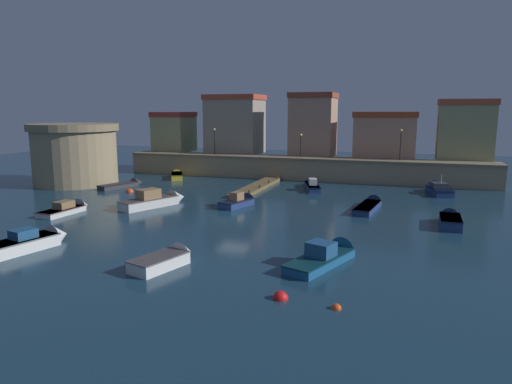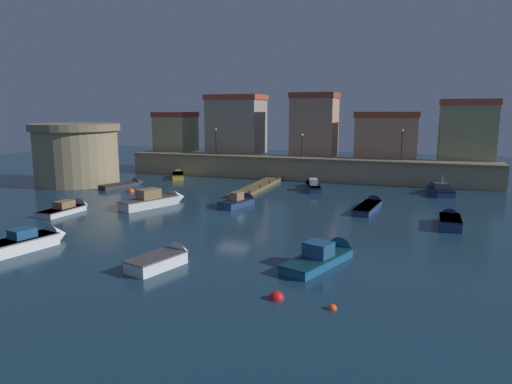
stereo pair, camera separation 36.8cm
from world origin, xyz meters
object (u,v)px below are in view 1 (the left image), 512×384
(quay_lamp_0, at_px, (214,137))
(moored_boat_11, at_px, (330,254))
(quay_lamp_2, at_px, (401,140))
(moored_boat_1, at_px, (450,220))
(quay_lamp_1, at_px, (301,141))
(mooring_buoy_2, at_px, (336,309))
(moored_boat_9, at_px, (437,189))
(moored_boat_2, at_px, (370,205))
(mooring_buoy_1, at_px, (130,192))
(moored_boat_5, at_px, (177,175))
(fortress_tower, at_px, (75,154))
(moored_boat_8, at_px, (168,259))
(moored_boat_4, at_px, (70,208))
(moored_boat_10, at_px, (157,200))
(moored_boat_3, at_px, (241,201))
(mooring_buoy_0, at_px, (280,299))
(moored_boat_6, at_px, (126,184))
(moored_boat_7, at_px, (311,185))
(moored_boat_0, at_px, (35,240))

(quay_lamp_0, height_order, moored_boat_11, quay_lamp_0)
(quay_lamp_2, xyz_separation_m, moored_boat_1, (4.30, -19.31, -4.79))
(quay_lamp_1, bearing_deg, mooring_buoy_2, -74.39)
(quay_lamp_0, height_order, moored_boat_9, quay_lamp_0)
(moored_boat_1, xyz_separation_m, moored_boat_2, (-6.26, 4.43, -0.13))
(mooring_buoy_1, bearing_deg, moored_boat_5, 91.08)
(fortress_tower, xyz_separation_m, moored_boat_11, (33.12, -18.42, -3.20))
(quay_lamp_1, xyz_separation_m, moored_boat_8, (0.47, -34.34, -4.39))
(moored_boat_4, distance_m, moored_boat_10, 7.39)
(moored_boat_3, height_order, mooring_buoy_0, moored_boat_3)
(moored_boat_1, relative_size, mooring_buoy_2, 9.92)
(moored_boat_11, bearing_deg, moored_boat_5, 62.21)
(moored_boat_6, bearing_deg, moored_boat_3, -90.75)
(quay_lamp_1, distance_m, moored_boat_7, 8.30)
(quay_lamp_2, relative_size, moored_boat_5, 0.73)
(moored_boat_9, bearing_deg, moored_boat_4, 110.00)
(mooring_buoy_1, bearing_deg, quay_lamp_2, 29.04)
(moored_boat_10, distance_m, mooring_buoy_2, 25.38)
(moored_boat_0, distance_m, moored_boat_2, 27.09)
(mooring_buoy_2, bearing_deg, quay_lamp_2, 87.67)
(moored_boat_7, distance_m, moored_boat_9, 13.18)
(moored_boat_9, xyz_separation_m, mooring_buoy_2, (-5.53, -31.96, -0.44))
(moored_boat_4, relative_size, mooring_buoy_2, 11.44)
(moored_boat_5, height_order, moored_boat_9, moored_boat_9)
(mooring_buoy_2, bearing_deg, quay_lamp_1, 105.61)
(fortress_tower, distance_m, moored_boat_5, 12.40)
(moored_boat_4, height_order, mooring_buoy_0, moored_boat_4)
(moored_boat_4, distance_m, mooring_buoy_2, 27.47)
(mooring_buoy_1, height_order, mooring_buoy_2, mooring_buoy_1)
(quay_lamp_2, xyz_separation_m, moored_boat_9, (4.03, -5.14, -4.75))
(moored_boat_11, xyz_separation_m, mooring_buoy_2, (1.39, -6.55, -0.37))
(moored_boat_0, xyz_separation_m, moored_boat_7, (11.98, 27.59, -0.08))
(moored_boat_6, xyz_separation_m, moored_boat_7, (20.20, 5.67, 0.12))
(fortress_tower, height_order, moored_boat_2, fortress_tower)
(moored_boat_7, xyz_separation_m, moored_boat_8, (-2.31, -27.85, -0.02))
(mooring_buoy_2, bearing_deg, moored_boat_9, 80.18)
(moored_boat_5, bearing_deg, fortress_tower, 103.25)
(moored_boat_8, distance_m, moored_boat_9, 33.02)
(moored_boat_1, distance_m, moored_boat_5, 34.87)
(fortress_tower, bearing_deg, moored_boat_9, 9.91)
(quay_lamp_1, relative_size, moored_boat_4, 0.56)
(moored_boat_6, relative_size, moored_boat_8, 1.32)
(moored_boat_6, bearing_deg, mooring_buoy_2, -113.93)
(moored_boat_5, relative_size, moored_boat_9, 0.90)
(quay_lamp_1, bearing_deg, moored_boat_8, -89.21)
(mooring_buoy_0, relative_size, mooring_buoy_1, 0.94)
(quay_lamp_0, relative_size, mooring_buoy_1, 4.37)
(moored_boat_1, distance_m, moored_boat_11, 13.35)
(moored_boat_0, height_order, moored_boat_3, moored_boat_0)
(mooring_buoy_0, xyz_separation_m, mooring_buoy_2, (2.63, -0.26, 0.00))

